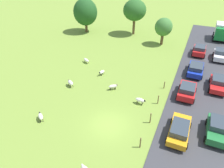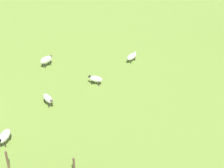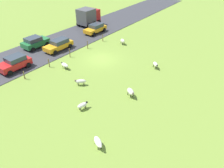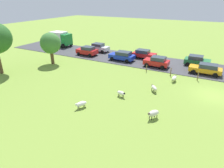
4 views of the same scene
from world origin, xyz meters
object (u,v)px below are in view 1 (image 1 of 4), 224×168
at_px(tree_2, 164,27).
at_px(car_1, 199,50).
at_px(sheep_4, 102,72).
at_px(car_4, 196,69).
at_px(tree_1, 85,12).
at_px(car_2, 220,55).
at_px(sheep_2, 113,86).
at_px(car_6, 218,129).
at_px(sheep_0, 86,60).
at_px(sheep_1, 140,100).
at_px(tree_0, 135,10).
at_px(sheep_5, 41,116).
at_px(car_3, 187,90).
at_px(truck_1, 222,31).
at_px(sheep_6, 70,83).
at_px(car_7, 179,130).
at_px(car_5, 218,83).

height_order(tree_2, car_1, tree_2).
height_order(sheep_4, car_4, car_4).
bearing_deg(car_1, tree_1, 173.21).
height_order(tree_1, car_2, tree_1).
height_order(sheep_2, car_6, car_6).
height_order(sheep_0, sheep_1, sheep_1).
bearing_deg(car_4, tree_0, 137.09).
distance_m(tree_0, car_4, 19.43).
bearing_deg(sheep_0, sheep_5, -80.52).
distance_m(sheep_2, sheep_4, 4.12).
relative_size(tree_2, car_3, 1.33).
bearing_deg(car_6, tree_0, 124.46).
xyz_separation_m(sheep_5, truck_1, (17.57, 33.77, 1.23)).
bearing_deg(sheep_5, car_6, 16.78).
distance_m(sheep_6, car_4, 18.05).
bearing_deg(truck_1, tree_0, -167.43).
xyz_separation_m(sheep_2, truck_1, (12.83, 25.33, 1.26)).
xyz_separation_m(tree_1, tree_2, (17.05, -0.71, -0.90)).
bearing_deg(car_2, sheep_6, -137.14).
distance_m(sheep_2, car_1, 18.48).
bearing_deg(car_7, tree_2, 106.20).
bearing_deg(sheep_0, car_2, 26.83).
distance_m(sheep_2, car_6, 12.91).
bearing_deg(sheep_0, car_1, 32.76).
xyz_separation_m(sheep_2, car_2, (12.73, 15.30, 0.41)).
xyz_separation_m(sheep_2, car_5, (12.47, 5.70, 0.35)).
xyz_separation_m(sheep_6, tree_1, (-9.13, 20.36, 3.72)).
bearing_deg(car_7, car_5, 72.13).
bearing_deg(car_1, sheep_2, -120.65).
height_order(tree_2, car_2, tree_2).
bearing_deg(car_6, tree_1, 140.95).
distance_m(tree_1, car_2, 27.78).
bearing_deg(car_5, tree_1, 154.27).
height_order(tree_1, tree_2, tree_1).
height_order(sheep_1, car_2, car_2).
distance_m(sheep_1, tree_1, 27.84).
distance_m(sheep_4, truck_1, 27.55).
xyz_separation_m(truck_1, car_3, (-3.89, -23.05, -0.86)).
relative_size(tree_1, car_2, 1.85).
relative_size(sheep_4, car_6, 0.30).
height_order(sheep_4, car_5, car_5).
xyz_separation_m(tree_0, car_4, (13.90, -12.92, -4.17)).
height_order(truck_1, car_3, truck_1).
bearing_deg(car_1, truck_1, 70.11).
distance_m(sheep_1, car_5, 10.99).
relative_size(sheep_0, sheep_2, 1.10).
bearing_deg(sheep_0, sheep_4, -31.68).
height_order(tree_1, car_3, tree_1).
height_order(sheep_4, tree_0, tree_0).
distance_m(sheep_6, tree_2, 21.37).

